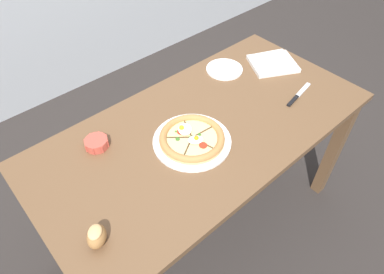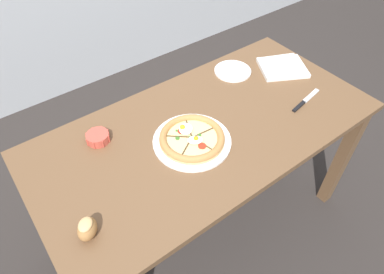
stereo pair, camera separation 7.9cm
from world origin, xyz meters
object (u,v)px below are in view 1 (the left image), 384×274
at_px(bread_piece_near, 96,236).
at_px(knife_main, 299,95).
at_px(dining_table, 204,143).
at_px(ramekin_bowl, 97,143).
at_px(napkin_folded, 273,63).
at_px(side_saucer, 224,69).
at_px(pizza, 192,139).

xyz_separation_m(bread_piece_near, knife_main, (1.09, 0.03, -0.03)).
xyz_separation_m(dining_table, bread_piece_near, (-0.62, -0.17, 0.14)).
distance_m(ramekin_bowl, knife_main, 0.94).
distance_m(bread_piece_near, knife_main, 1.09).
relative_size(ramekin_bowl, knife_main, 0.47).
bearing_deg(dining_table, napkin_folded, 9.70).
bearing_deg(napkin_folded, side_saucer, 148.21).
xyz_separation_m(knife_main, side_saucer, (-0.12, 0.38, 0.00)).
bearing_deg(ramekin_bowl, side_saucer, 2.64).
distance_m(dining_table, side_saucer, 0.44).
relative_size(ramekin_bowl, bread_piece_near, 1.00).
bearing_deg(bread_piece_near, knife_main, 1.40).
relative_size(ramekin_bowl, side_saucer, 0.54).
height_order(pizza, ramekin_bowl, pizza).
height_order(dining_table, napkin_folded, napkin_folded).
relative_size(pizza, bread_piece_near, 3.22).
distance_m(dining_table, pizza, 0.17).
bearing_deg(ramekin_bowl, pizza, -37.95).
height_order(dining_table, ramekin_bowl, ramekin_bowl).
bearing_deg(knife_main, bread_piece_near, 171.36).
height_order(ramekin_bowl, napkin_folded, ramekin_bowl).
relative_size(pizza, napkin_folded, 1.11).
xyz_separation_m(pizza, ramekin_bowl, (-0.30, 0.24, 0.00)).
bearing_deg(ramekin_bowl, napkin_folded, -5.86).
height_order(dining_table, bread_piece_near, bread_piece_near).
relative_size(bread_piece_near, side_saucer, 0.54).
relative_size(pizza, knife_main, 1.50).
height_order(pizza, knife_main, pizza).
bearing_deg(knife_main, napkin_folded, 56.71).
bearing_deg(ramekin_bowl, dining_table, -26.19).
bearing_deg(bread_piece_near, side_saucer, 22.44).
distance_m(dining_table, bread_piece_near, 0.65).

